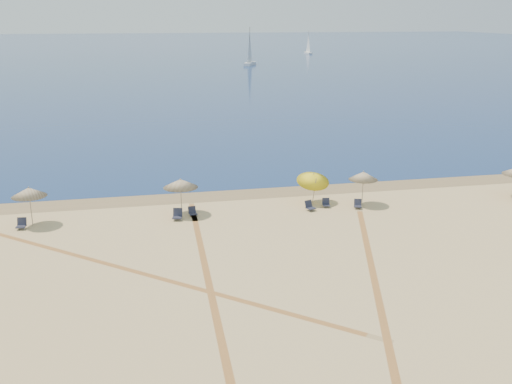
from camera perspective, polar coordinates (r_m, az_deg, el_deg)
ocean at (r=241.40m, az=-10.19°, el=13.71°), size 500.00×500.00×0.00m
wet_sand at (r=42.52m, az=-1.09°, el=-0.13°), size 500.00×500.00×0.00m
umbrella_1 at (r=38.09m, az=-21.34°, el=-0.00°), size 2.11×2.11×2.49m
umbrella_2 at (r=37.78m, az=-7.40°, el=0.84°), size 2.24×2.24×2.44m
umbrella_3 at (r=39.99m, az=5.63°, el=1.38°), size 2.25×2.30×2.47m
umbrella_4 at (r=40.06m, az=10.47°, el=1.57°), size 1.98×1.98×2.41m
chair_2 at (r=38.27m, az=-21.98°, el=-2.92°), size 0.61×0.69×0.66m
chair_3 at (r=37.38m, az=-7.69°, el=-2.23°), size 0.72×0.80×0.71m
chair_4 at (r=37.98m, az=-6.24°, el=-1.94°), size 0.58×0.65×0.60m
chair_5 at (r=38.96m, az=5.28°, el=-1.38°), size 0.73×0.78×0.65m
chair_6 at (r=39.76m, az=6.87°, el=-1.09°), size 0.58×0.65×0.59m
chair_7 at (r=39.83m, az=9.92°, el=-1.19°), size 0.66×0.72×0.60m
sailboat_0 at (r=155.22m, az=-0.62°, el=13.39°), size 4.35×6.50×9.60m
sailboat_1 at (r=201.98m, az=5.14°, el=13.97°), size 1.55×5.15×7.58m
tire_tracks at (r=28.17m, az=-2.58°, el=-9.37°), size 49.40×45.18×0.00m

